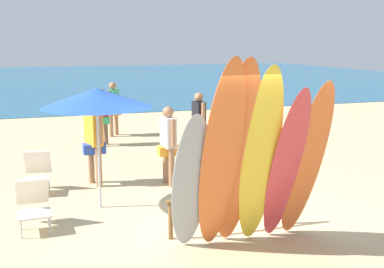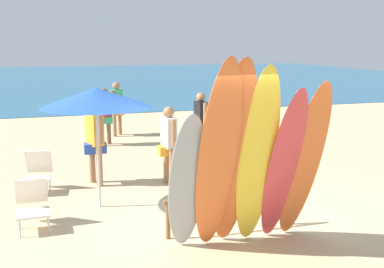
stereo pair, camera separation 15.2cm
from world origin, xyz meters
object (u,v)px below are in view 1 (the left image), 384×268
object	(u,v)px
beachgoer_photographing	(168,140)
beachgoer_strolling	(199,120)
beachgoer_near_rack	(113,105)
beachgoer_by_water	(94,138)
beach_umbrella	(96,98)
beach_chair_blue	(37,171)
surfboard_orange_2	(237,156)
surfboard_yellow_3	(260,158)
surfboard_grey_0	(190,183)
surfboard_orange_5	(307,162)
surfboard_orange_1	(221,158)
surfboard_rack	(232,203)
surfboard_red_4	(286,167)
beachgoer_midbeach	(101,113)
beach_chair_red	(33,202)

from	to	relation	value
beachgoer_photographing	beachgoer_strolling	world-z (taller)	beachgoer_strolling
beachgoer_near_rack	beachgoer_by_water	bearing A→B (deg)	23.97
beachgoer_strolling	beachgoer_by_water	bearing A→B (deg)	-65.97
beachgoer_strolling	beach_umbrella	distance (m)	4.28
beachgoer_near_rack	beach_chair_blue	size ratio (longest dim) A/B	2.08
surfboard_orange_2	beachgoer_by_water	distance (m)	4.12
surfboard_orange_2	surfboard_yellow_3	distance (m)	0.34
surfboard_grey_0	surfboard_orange_5	xyz separation A→B (m)	(1.72, -0.12, 0.19)
surfboard_orange_1	surfboard_rack	bearing A→B (deg)	55.99
surfboard_yellow_3	beachgoer_by_water	bearing A→B (deg)	119.36
beachgoer_strolling	surfboard_red_4	bearing A→B (deg)	-11.18
surfboard_red_4	beach_umbrella	bearing A→B (deg)	131.02
surfboard_yellow_3	surfboard_orange_5	distance (m)	0.75
surfboard_orange_1	beach_umbrella	distance (m)	2.86
surfboard_rack	beachgoer_strolling	size ratio (longest dim) A/B	1.25
surfboard_grey_0	surfboard_orange_1	world-z (taller)	surfboard_orange_1
beach_chair_blue	surfboard_red_4	bearing A→B (deg)	-40.57
surfboard_red_4	surfboard_orange_5	size ratio (longest dim) A/B	0.97
beachgoer_near_rack	beachgoer_midbeach	size ratio (longest dim) A/B	1.03
surfboard_orange_1	beach_chair_blue	world-z (taller)	surfboard_orange_1
surfboard_red_4	beach_chair_blue	world-z (taller)	surfboard_red_4
surfboard_yellow_3	beach_chair_red	world-z (taller)	surfboard_yellow_3
beachgoer_near_rack	beachgoer_strolling	distance (m)	3.90
surfboard_rack	surfboard_orange_5	size ratio (longest dim) A/B	0.82
surfboard_yellow_3	beach_umbrella	xyz separation A→B (m)	(-1.92, 2.42, 0.65)
beachgoer_by_water	beachgoer_strolling	world-z (taller)	beachgoer_by_water
beachgoer_strolling	beach_umbrella	size ratio (longest dim) A/B	0.78
surfboard_yellow_3	beach_umbrella	distance (m)	3.16
beach_chair_blue	beachgoer_midbeach	bearing A→B (deg)	72.96
surfboard_orange_2	beach_chair_red	bearing A→B (deg)	149.80
beachgoer_midbeach	beachgoer_near_rack	bearing A→B (deg)	27.23
beachgoer_near_rack	beachgoer_photographing	world-z (taller)	beachgoer_near_rack
beachgoer_photographing	beachgoer_by_water	size ratio (longest dim) A/B	0.95
beachgoer_by_water	beachgoer_strolling	xyz separation A→B (m)	(2.79, 1.57, -0.03)
surfboard_grey_0	beachgoer_photographing	size ratio (longest dim) A/B	1.29
surfboard_orange_5	beach_chair_red	size ratio (longest dim) A/B	3.21
surfboard_grey_0	beach_chair_blue	size ratio (longest dim) A/B	2.60
beachgoer_near_rack	beach_chair_blue	distance (m)	5.77
surfboard_red_4	beach_chair_red	distance (m)	3.95
beach_chair_blue	beachgoer_strolling	bearing A→B (deg)	30.76
beachgoer_photographing	beach_umbrella	distance (m)	2.08
surfboard_orange_2	beachgoer_midbeach	size ratio (longest dim) A/B	1.75
surfboard_yellow_3	beach_chair_blue	size ratio (longest dim) A/B	3.38
surfboard_orange_5	beachgoer_photographing	xyz separation A→B (m)	(-1.14, 3.38, -0.27)
beachgoer_photographing	beach_chair_blue	world-z (taller)	beachgoer_photographing
surfboard_rack	beachgoer_strolling	distance (m)	4.88
beachgoer_photographing	beach_chair_red	world-z (taller)	beachgoer_photographing
beachgoer_photographing	beachgoer_midbeach	xyz separation A→B (m)	(-0.79, 4.26, 0.00)
surfboard_rack	surfboard_orange_5	bearing A→B (deg)	-38.46
surfboard_orange_5	beach_umbrella	xyz separation A→B (m)	(-2.66, 2.41, 0.76)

